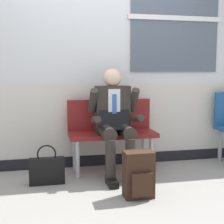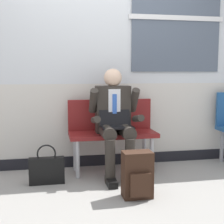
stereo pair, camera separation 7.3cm
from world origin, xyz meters
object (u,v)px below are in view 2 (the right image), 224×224
Objects in this scene: backpack at (137,175)px; handbag at (47,170)px; person_seated at (115,119)px; bench_with_person at (112,129)px.

backpack is 1.01m from handbag.
person_seated is 0.83m from backpack.
person_seated is at bearing 95.84° from backpack.
handbag is (-0.78, -0.15, -0.50)m from person_seated.
bench_with_person is at bearing 94.59° from backpack.
person_seated is at bearing 11.23° from handbag.
person_seated is 2.76× the size of backpack.
person_seated is 0.94m from handbag.
backpack reaches higher than handbag.
bench_with_person is at bearing 90.00° from person_seated.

